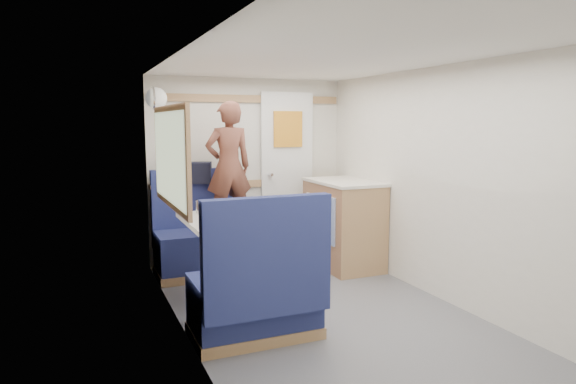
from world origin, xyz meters
name	(u,v)px	position (x,y,z in m)	size (l,w,h in m)	color
floor	(347,332)	(0.00, 0.00, 0.00)	(4.50, 4.50, 0.00)	#515156
ceiling	(352,52)	(0.00, 0.00, 2.00)	(4.50, 4.50, 0.00)	silver
wall_back	(249,170)	(0.00, 2.25, 1.00)	(2.20, 0.02, 2.00)	silver
wall_left	(196,207)	(-1.10, 0.00, 1.00)	(0.02, 4.50, 2.00)	silver
wall_right	(471,189)	(1.10, 0.00, 1.00)	(0.02, 4.50, 2.00)	silver
oak_trim_low	(249,184)	(0.00, 2.23, 0.85)	(2.15, 0.02, 0.08)	#8E5F40
oak_trim_high	(248,99)	(0.00, 2.23, 1.78)	(2.15, 0.02, 0.08)	#8E5F40
side_window	(169,157)	(-1.08, 1.00, 1.25)	(0.04, 1.30, 0.72)	#99A38A
rear_door	(287,171)	(0.45, 2.22, 0.97)	(0.62, 0.12, 1.86)	white
dinette_table	(223,236)	(-0.65, 1.00, 0.57)	(0.62, 0.92, 0.72)	white
bench_far	(200,245)	(-0.65, 1.86, 0.30)	(0.90, 0.59, 1.05)	navy
bench_near	(257,298)	(-0.65, 0.14, 0.30)	(0.90, 0.59, 1.05)	navy
ledge	(193,185)	(-0.65, 2.12, 0.88)	(0.90, 0.14, 0.04)	#8E5F40
dome_light	(156,98)	(-1.04, 1.85, 1.75)	(0.20, 0.20, 0.20)	white
galley_counter	(343,223)	(0.82, 1.55, 0.47)	(0.57, 0.92, 0.92)	#8E5F40
person	(229,166)	(-0.37, 1.76, 1.09)	(0.47, 0.31, 1.28)	brown
duffel_bag	(189,173)	(-0.69, 2.12, 1.01)	(0.45, 0.22, 0.22)	black
tray	(244,219)	(-0.51, 0.87, 0.73)	(0.26, 0.34, 0.02)	white
orange_fruit	(255,214)	(-0.43, 0.80, 0.78)	(0.08, 0.08, 0.08)	orange
cheese_block	(232,220)	(-0.65, 0.71, 0.76)	(0.10, 0.06, 0.04)	#E9D086
wine_glass	(229,206)	(-0.64, 0.86, 0.84)	(0.08, 0.08, 0.17)	white
tumbler_left	(222,221)	(-0.76, 0.62, 0.78)	(0.07, 0.07, 0.11)	silver
tumbler_mid	(200,207)	(-0.77, 1.32, 0.78)	(0.07, 0.07, 0.12)	silver
beer_glass	(241,208)	(-0.44, 1.16, 0.77)	(0.06, 0.06, 0.10)	brown
pepper_grinder	(226,213)	(-0.64, 0.95, 0.77)	(0.04, 0.04, 0.10)	black
bread_loaf	(242,208)	(-0.43, 1.15, 0.77)	(0.13, 0.23, 0.10)	olive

